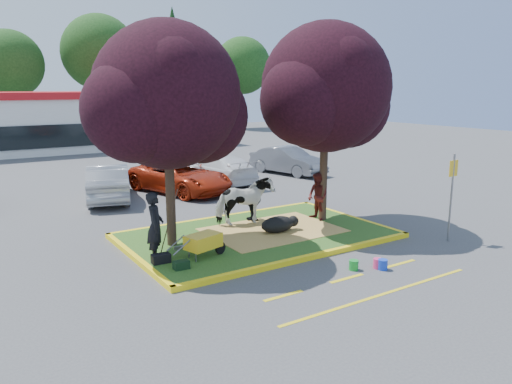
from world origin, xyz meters
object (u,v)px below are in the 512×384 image
wheelbarrow (204,242)px  bucket_pink (378,263)px  calf (278,224)px  bucket_blue (383,265)px  handler (155,226)px  sign_post (452,187)px  bucket_green (354,265)px  car_silver (108,182)px  cow (244,201)px

wheelbarrow → bucket_pink: wheelbarrow is taller
calf → bucket_blue: (0.62, -3.98, -0.27)m
wheelbarrow → bucket_pink: 4.78m
handler → bucket_blue: 6.21m
wheelbarrow → sign_post: bearing=-34.7°
bucket_green → car_silver: bearing=104.0°
bucket_green → wheelbarrow: bearing=139.0°
cow → handler: 4.25m
handler → wheelbarrow: bearing=-86.9°
bucket_blue → car_silver: car_silver is taller
sign_post → bucket_green: 4.60m
cow → calf: (0.43, -1.37, -0.56)m
cow → calf: bearing=-154.7°
cow → bucket_green: cow is taller
cow → calf: size_ratio=1.61×
handler → bucket_pink: 6.09m
calf → bucket_pink: 3.89m
wheelbarrow → sign_post: size_ratio=0.63×
handler → bucket_pink: bearing=-98.1°
handler → bucket_pink: handler is taller
sign_post → bucket_pink: 4.04m
sign_post → handler: bearing=159.4°
calf → bucket_blue: size_ratio=4.32×
wheelbarrow → sign_post: (7.39, -2.44, 1.13)m
cow → bucket_blue: size_ratio=6.95×
cow → bucket_pink: (1.02, -5.21, -0.84)m
calf → sign_post: (4.26, -3.32, 1.33)m
cow → sign_post: bearing=-127.2°
bucket_green → handler: bearing=143.0°
calf → handler: size_ratio=0.64×
bucket_pink → bucket_blue: (0.04, -0.14, 0.00)m
car_silver → wheelbarrow: bearing=105.5°
sign_post → bucket_pink: (-3.67, -0.52, -1.60)m
calf → handler: 4.39m
bucket_pink → car_silver: (-3.61, 12.19, 0.65)m
cow → handler: size_ratio=1.03×
car_silver → bucket_pink: bearing=122.7°
sign_post → bucket_blue: bearing=-171.2°
bucket_blue → sign_post: bearing=10.2°
handler → wheelbarrow: handler is taller
bucket_pink → car_silver: car_silver is taller
cow → car_silver: cow is taller
bucket_pink → bucket_green: bearing=157.2°
handler → wheelbarrow: size_ratio=1.08×
bucket_pink → cow: bearing=101.0°
bucket_green → bucket_pink: size_ratio=0.99×
bucket_pink → bucket_blue: bearing=-74.1°
car_silver → sign_post: bearing=138.2°
calf → handler: bearing=-167.4°
calf → bucket_green: bearing=-82.7°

